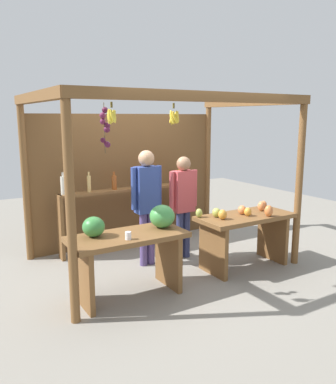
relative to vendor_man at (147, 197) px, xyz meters
The scene contains 7 objects.
ground_plane 1.04m from the vendor_man, ahead, with size 12.00×12.00×0.00m, color gray.
market_stall 0.72m from the vendor_man, 67.26° to the left, with size 3.46×2.30×2.43m.
fruit_counter_left 1.05m from the vendor_man, 128.84° to the right, with size 1.42×0.64×1.06m.
fruit_counter_right 1.46m from the vendor_man, 34.49° to the right, with size 1.40×0.64×0.93m.
bottle_shelf_unit 0.88m from the vendor_man, 85.91° to the left, with size 2.22×0.22×1.34m.
vendor_man is the anchor object (origin of this frame).
vendor_woman 0.62m from the vendor_man, ahead, with size 0.48×0.21×1.56m.
Camera 1 is at (-2.81, -4.89, 2.13)m, focal length 36.80 mm.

